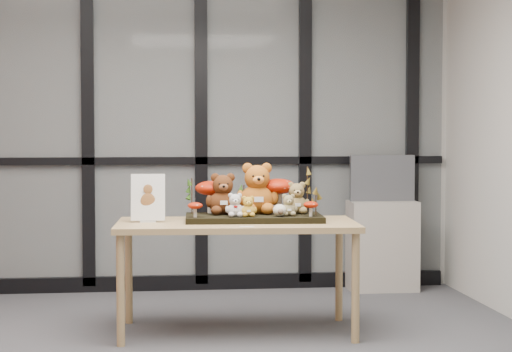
{
  "coord_description": "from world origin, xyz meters",
  "views": [
    {
      "loc": [
        0.01,
        -5.0,
        1.32
      ],
      "look_at": [
        0.7,
        0.82,
        1.01
      ],
      "focal_mm": 65.0,
      "sensor_mm": 36.0,
      "label": 1
    }
  ],
  "objects": [
    {
      "name": "bear_tan_back",
      "position": [
        0.98,
        0.97,
        0.87
      ],
      "size": [
        0.18,
        0.17,
        0.23
      ],
      "primitive_type": null,
      "rotation": [
        0.0,
        0.0,
        -0.06
      ],
      "color": "olive",
      "rests_on": "diorama_tray"
    },
    {
      "name": "sprig_green_centre",
      "position": [
        0.65,
        1.08,
        0.84
      ],
      "size": [
        0.05,
        0.05,
        0.18
      ],
      "primitive_type": null,
      "color": "#14380C",
      "rests_on": "diorama_tray"
    },
    {
      "name": "mushroom_back_left",
      "position": [
        0.43,
        1.08,
        0.87
      ],
      "size": [
        0.21,
        0.21,
        0.23
      ],
      "primitive_type": null,
      "color": "#981704",
      "rests_on": "diorama_tray"
    },
    {
      "name": "glass_partition",
      "position": [
        -0.0,
        2.47,
        1.42
      ],
      "size": [
        4.9,
        0.06,
        2.78
      ],
      "color": "#2D383F",
      "rests_on": "floor"
    },
    {
      "name": "sign_holder",
      "position": [
        0.02,
        0.91,
        0.86
      ],
      "size": [
        0.22,
        0.06,
        0.31
      ],
      "rotation": [
        0.0,
        0.0,
        -0.04
      ],
      "color": "silver",
      "rests_on": "display_table"
    },
    {
      "name": "room_shell",
      "position": [
        0.0,
        0.0,
        1.68
      ],
      "size": [
        5.0,
        5.0,
        5.0
      ],
      "color": "#B9B6AF",
      "rests_on": "floor"
    },
    {
      "name": "bear_beige_small",
      "position": [
        0.91,
        0.82,
        0.83
      ],
      "size": [
        0.12,
        0.11,
        0.15
      ],
      "primitive_type": null,
      "rotation": [
        0.0,
        0.0,
        -0.06
      ],
      "color": "#887B51",
      "rests_on": "diorama_tray"
    },
    {
      "name": "diorama_tray",
      "position": [
        0.7,
        0.91,
        0.73
      ],
      "size": [
        0.9,
        0.49,
        0.04
      ],
      "primitive_type": "cube",
      "rotation": [
        0.0,
        0.0,
        -0.06
      ],
      "color": "black",
      "rests_on": "display_table"
    },
    {
      "name": "sprig_green_mid_left",
      "position": [
        0.46,
        1.09,
        0.86
      ],
      "size": [
        0.05,
        0.05,
        0.22
      ],
      "primitive_type": null,
      "color": "#14380C",
      "rests_on": "diorama_tray"
    },
    {
      "name": "plush_cream_hedgehog",
      "position": [
        0.85,
        0.79,
        0.8
      ],
      "size": [
        0.07,
        0.06,
        0.09
      ],
      "primitive_type": null,
      "rotation": [
        0.0,
        0.0,
        -0.06
      ],
      "color": "silver",
      "rests_on": "diorama_tray"
    },
    {
      "name": "sprig_dry_mid_right",
      "position": [
        1.1,
        0.87,
        0.84
      ],
      "size": [
        0.05,
        0.05,
        0.18
      ],
      "primitive_type": null,
      "color": "brown",
      "rests_on": "diorama_tray"
    },
    {
      "name": "sprig_green_far_left",
      "position": [
        0.3,
        1.05,
        0.87
      ],
      "size": [
        0.05,
        0.05,
        0.23
      ],
      "primitive_type": null,
      "color": "#14380C",
      "rests_on": "diorama_tray"
    },
    {
      "name": "bear_pooh_yellow",
      "position": [
        0.73,
        1.0,
        0.94
      ],
      "size": [
        0.29,
        0.27,
        0.37
      ],
      "primitive_type": null,
      "rotation": [
        0.0,
        0.0,
        -0.06
      ],
      "color": "#AD5918",
      "rests_on": "diorama_tray"
    },
    {
      "name": "mushroom_front_right",
      "position": [
        1.05,
        0.77,
        0.81
      ],
      "size": [
        0.1,
        0.1,
        0.11
      ],
      "primitive_type": null,
      "color": "#981704",
      "rests_on": "diorama_tray"
    },
    {
      "name": "mushroom_back_right",
      "position": [
        0.88,
        1.05,
        0.88
      ],
      "size": [
        0.22,
        0.22,
        0.25
      ],
      "primitive_type": null,
      "color": "#981704",
      "rests_on": "diorama_tray"
    },
    {
      "name": "sprig_dry_far_right",
      "position": [
        1.06,
        0.99,
        0.91
      ],
      "size": [
        0.05,
        0.05,
        0.31
      ],
      "primitive_type": null,
      "color": "brown",
      "rests_on": "diorama_tray"
    },
    {
      "name": "bear_small_yellow",
      "position": [
        0.65,
        0.8,
        0.83
      ],
      "size": [
        0.12,
        0.11,
        0.15
      ],
      "primitive_type": null,
      "rotation": [
        0.0,
        0.0,
        -0.06
      ],
      "color": "gold",
      "rests_on": "diorama_tray"
    },
    {
      "name": "label_card",
      "position": [
        0.61,
        0.55,
        0.72
      ],
      "size": [
        0.09,
        0.03,
        0.0
      ],
      "primitive_type": "cube",
      "color": "white",
      "rests_on": "display_table"
    },
    {
      "name": "monitor",
      "position": [
        1.9,
        2.29,
        0.91
      ],
      "size": [
        0.52,
        0.05,
        0.37
      ],
      "color": "#4D4F54",
      "rests_on": "cabinet"
    },
    {
      "name": "bear_white_bow",
      "position": [
        0.56,
        0.8,
        0.84
      ],
      "size": [
        0.13,
        0.12,
        0.17
      ],
      "primitive_type": null,
      "rotation": [
        0.0,
        0.0,
        -0.06
      ],
      "color": "silver",
      "rests_on": "diorama_tray"
    },
    {
      "name": "cabinet",
      "position": [
        1.9,
        2.27,
        0.36
      ],
      "size": [
        0.54,
        0.32,
        0.72
      ],
      "primitive_type": "cube",
      "color": "#A59E93",
      "rests_on": "floor"
    },
    {
      "name": "mushroom_front_left",
      "position": [
        0.31,
        0.8,
        0.8
      ],
      "size": [
        0.09,
        0.09,
        0.1
      ],
      "primitive_type": null,
      "color": "#981704",
      "rests_on": "diorama_tray"
    },
    {
      "name": "display_table",
      "position": [
        0.58,
        0.86,
        0.65
      ],
      "size": [
        1.56,
        0.85,
        0.71
      ],
      "rotation": [
        0.0,
        0.0,
        -0.06
      ],
      "color": "tan",
      "rests_on": "floor"
    },
    {
      "name": "bear_brown_medium",
      "position": [
        0.5,
        0.98,
        0.9
      ],
      "size": [
        0.24,
        0.22,
        0.29
      ],
      "primitive_type": null,
      "rotation": [
        0.0,
        0.0,
        -0.06
      ],
      "color": "#4D250F",
      "rests_on": "diorama_tray"
    }
  ]
}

